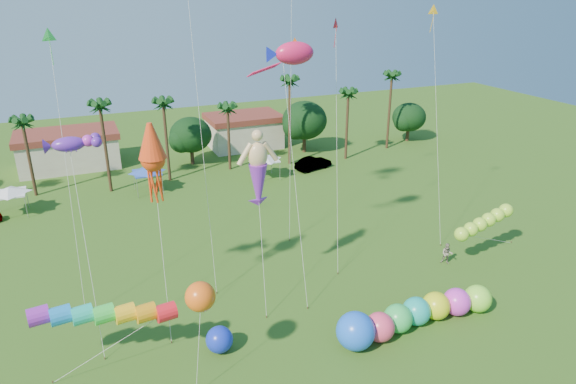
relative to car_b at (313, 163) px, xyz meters
name	(u,v)px	position (x,y,z in m)	size (l,w,h in m)	color
tree_line	(212,133)	(-11.36, 7.29, 3.46)	(69.46, 8.91, 11.00)	#3A2819
buildings_row	(154,143)	(-18.02, 13.29, 1.18)	(35.00, 7.00, 4.00)	beige
tent_row	(148,171)	(-20.93, -0.37, 1.93)	(31.00, 4.00, 0.60)	white
car_b	(313,163)	(0.00, 0.00, 0.00)	(1.73, 4.97, 1.64)	#4C4C54
spectator_b	(447,254)	(-0.12, -26.55, 0.12)	(0.91, 0.71, 1.88)	gray
caterpillar_inflatable	(411,315)	(-8.35, -32.82, 0.26)	(12.61, 2.92, 2.57)	#F4406B
blue_ball	(219,340)	(-21.14, -29.95, 0.07)	(1.77, 1.77, 1.77)	#162DCA
rainbow_tube	(131,320)	(-26.30, -29.25, 2.57)	(9.12, 1.52, 3.97)	red
green_worm	(462,234)	(0.64, -27.12, 2.09)	(10.68, 2.26, 3.64)	#AAEE35
orange_ball_kite	(200,297)	(-22.69, -32.49, 5.26)	(1.96, 1.96, 6.94)	#FB6014
merman_kite	(258,174)	(-16.30, -24.55, 8.98)	(2.47, 4.20, 12.51)	#E7BB83
fish_kite	(295,53)	(-12.41, -22.01, 16.81)	(4.62, 7.15, 18.56)	#E81955
squid_kite	(153,160)	(-23.34, -23.89, 10.74)	(1.95, 5.07, 14.14)	#EA3E13
lobster_kite	(69,144)	(-28.24, -23.52, 12.25)	(3.57, 5.54, 13.74)	#5E22AE
delta_kite_red	(336,31)	(-7.92, -19.77, 18.06)	(2.15, 5.27, 19.90)	red
delta_kite_yellow	(434,17)	(1.87, -19.05, 18.84)	(1.11, 5.08, 20.72)	gold
delta_kite_green	(50,42)	(-28.47, -17.78, 17.80)	(1.16, 5.29, 19.58)	#38F058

